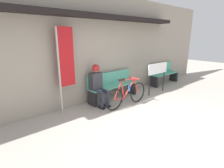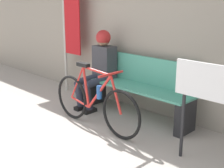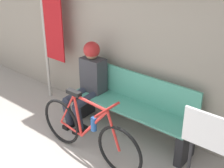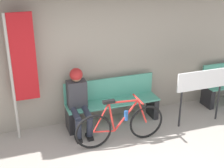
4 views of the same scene
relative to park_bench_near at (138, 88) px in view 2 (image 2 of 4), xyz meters
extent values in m
cube|color=#9E9384|center=(-0.54, 0.33, 1.19)|extent=(12.00, 0.12, 3.20)
cube|color=#51A88E|center=(0.00, -0.06, 0.03)|extent=(1.77, 0.42, 0.03)
cube|color=#51A88E|center=(0.00, 0.14, 0.25)|extent=(1.77, 0.03, 0.40)
cube|color=#232326|center=(-0.84, -0.06, -0.20)|extent=(0.10, 0.36, 0.43)
cube|color=#232326|center=(0.84, -0.06, -0.20)|extent=(0.10, 0.36, 0.43)
torus|color=black|center=(-0.59, -0.74, -0.10)|extent=(0.62, 0.04, 0.62)
torus|color=black|center=(0.37, -0.74, -0.10)|extent=(0.62, 0.04, 0.62)
cylinder|color=red|center=(-0.06, -0.74, 0.37)|extent=(0.52, 0.03, 0.07)
cylinder|color=red|center=(-0.02, -0.74, 0.10)|extent=(0.45, 0.03, 0.53)
cylinder|color=red|center=(-0.27, -0.74, 0.12)|extent=(0.13, 0.03, 0.55)
cylinder|color=red|center=(-0.41, -0.74, -0.13)|extent=(0.37, 0.03, 0.08)
cylinder|color=red|center=(-0.46, -0.74, 0.14)|extent=(0.29, 0.02, 0.49)
cylinder|color=red|center=(0.28, -0.74, 0.13)|extent=(0.20, 0.03, 0.46)
cube|color=black|center=(-0.32, -0.74, 0.41)|extent=(0.20, 0.07, 0.05)
cylinder|color=red|center=(0.20, -0.74, 0.37)|extent=(0.03, 0.40, 0.03)
cylinder|color=#235199|center=(-0.02, -0.74, 0.10)|extent=(0.07, 0.07, 0.17)
cylinder|color=#2D3342|center=(-0.78, -0.27, 0.04)|extent=(0.11, 0.43, 0.13)
cylinder|color=#2D3342|center=(-0.78, -0.45, -0.16)|extent=(0.11, 0.17, 0.40)
cube|color=black|center=(-0.78, -0.42, -0.38)|extent=(0.10, 0.22, 0.06)
cylinder|color=#2D3342|center=(-0.58, -0.27, 0.04)|extent=(0.11, 0.43, 0.13)
cylinder|color=#2D3342|center=(-0.58, -0.45, -0.16)|extent=(0.11, 0.17, 0.40)
cube|color=black|center=(-0.58, -0.42, -0.38)|extent=(0.10, 0.22, 0.06)
cube|color=#38383D|center=(-0.68, -0.02, 0.29)|extent=(0.34, 0.22, 0.49)
sphere|color=#9E7556|center=(-0.68, -0.04, 0.64)|extent=(0.20, 0.20, 0.20)
sphere|color=#B22323|center=(-0.68, -0.04, 0.67)|extent=(0.23, 0.23, 0.23)
cylinder|color=#B7B2A8|center=(-1.74, 0.03, 0.69)|extent=(0.05, 0.05, 2.19)
cube|color=red|center=(-1.52, 0.03, 1.04)|extent=(0.40, 0.02, 1.48)
cylinder|color=#232326|center=(1.13, -0.59, -0.06)|extent=(0.04, 0.04, 0.71)
cube|color=white|center=(1.54, -0.59, 0.48)|extent=(1.04, 0.03, 0.36)
camera|label=1|loc=(-3.54, -4.06, 1.56)|focal=28.00mm
camera|label=2|loc=(2.77, -3.29, 1.27)|focal=50.00mm
camera|label=3|loc=(2.09, -2.96, 2.08)|focal=50.00mm
camera|label=4|loc=(-1.80, -5.00, 2.61)|focal=50.00mm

